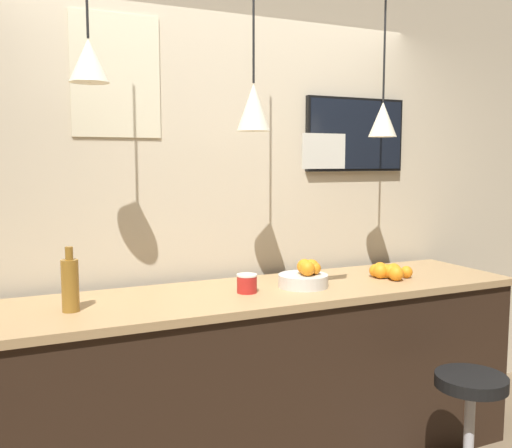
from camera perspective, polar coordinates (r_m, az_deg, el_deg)
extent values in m
cube|color=beige|center=(3.36, -3.35, 2.67)|extent=(8.00, 0.06, 2.90)
cube|color=black|center=(3.16, 0.00, -15.78)|extent=(2.95, 0.67, 0.95)
cube|color=tan|center=(3.01, 0.00, -7.02)|extent=(2.99, 0.71, 0.04)
cylinder|color=#B7B7BC|center=(3.16, 20.50, -19.77)|extent=(0.05, 0.05, 0.56)
cylinder|color=black|center=(3.03, 20.73, -14.51)|extent=(0.34, 0.34, 0.06)
cylinder|color=beige|center=(3.09, 4.73, -5.66)|extent=(0.27, 0.27, 0.07)
sphere|color=orange|center=(3.09, 5.57, -4.28)|extent=(0.08, 0.08, 0.08)
sphere|color=orange|center=(3.08, 4.89, -4.26)|extent=(0.08, 0.08, 0.08)
sphere|color=orange|center=(3.04, 5.18, -4.47)|extent=(0.08, 0.08, 0.08)
sphere|color=orange|center=(3.08, 5.88, -4.43)|extent=(0.07, 0.07, 0.07)
sphere|color=orange|center=(3.40, 13.38, -4.70)|extent=(0.07, 0.07, 0.07)
sphere|color=orange|center=(3.42, 12.32, -4.46)|extent=(0.09, 0.09, 0.09)
sphere|color=orange|center=(3.42, 14.81, -4.66)|extent=(0.07, 0.07, 0.07)
sphere|color=orange|center=(3.37, 12.33, -4.63)|extent=(0.09, 0.09, 0.09)
sphere|color=orange|center=(3.40, 11.89, -4.58)|extent=(0.08, 0.08, 0.08)
sphere|color=orange|center=(3.39, 13.60, -4.57)|extent=(0.09, 0.09, 0.09)
sphere|color=orange|center=(3.38, 13.74, -4.74)|extent=(0.07, 0.07, 0.07)
sphere|color=orange|center=(3.39, 12.76, -4.61)|extent=(0.08, 0.08, 0.08)
sphere|color=orange|center=(3.32, 13.84, -4.83)|extent=(0.08, 0.08, 0.08)
sphere|color=orange|center=(3.40, 13.05, -4.67)|extent=(0.07, 0.07, 0.07)
sphere|color=orange|center=(3.38, 13.35, -4.62)|extent=(0.08, 0.08, 0.08)
sphere|color=orange|center=(3.40, 13.07, -4.60)|extent=(0.08, 0.08, 0.08)
cylinder|color=olive|center=(2.70, -18.09, -5.89)|extent=(0.08, 0.08, 0.24)
cylinder|color=olive|center=(2.67, -18.20, -2.80)|extent=(0.03, 0.03, 0.06)
cylinder|color=red|center=(2.94, -0.92, -6.06)|extent=(0.10, 0.10, 0.09)
cylinder|color=white|center=(2.93, -0.92, -5.14)|extent=(0.10, 0.10, 0.01)
cone|color=beige|center=(2.75, -16.39, 15.42)|extent=(0.18, 0.18, 0.19)
sphere|color=#F9EFCC|center=(2.74, -16.33, 13.84)|extent=(0.04, 0.04, 0.04)
cylinder|color=black|center=(3.05, -0.25, 20.85)|extent=(0.01, 0.01, 0.74)
cone|color=beige|center=(2.97, -0.24, 11.61)|extent=(0.17, 0.17, 0.24)
sphere|color=#F9EFCC|center=(2.96, -0.24, 9.67)|extent=(0.04, 0.04, 0.04)
cylinder|color=black|center=(3.45, 12.77, 18.47)|extent=(0.01, 0.01, 0.80)
cone|color=beige|center=(3.38, 12.56, 10.18)|extent=(0.16, 0.16, 0.20)
sphere|color=#F9EFCC|center=(3.38, 12.53, 8.84)|extent=(0.04, 0.04, 0.04)
cube|color=black|center=(3.74, 9.90, 8.79)|extent=(0.71, 0.04, 0.46)
cube|color=black|center=(3.72, 10.07, 8.79)|extent=(0.68, 0.01, 0.43)
cube|color=silver|center=(2.79, 6.80, 7.25)|extent=(0.24, 0.01, 0.17)
cube|color=beige|center=(3.18, -13.83, 14.20)|extent=(0.47, 0.01, 0.64)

